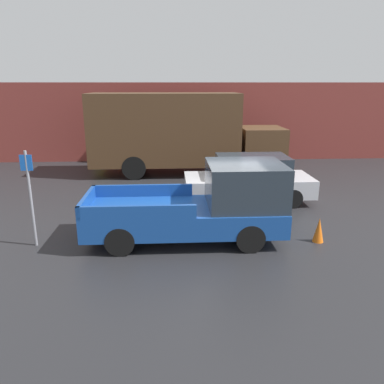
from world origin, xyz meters
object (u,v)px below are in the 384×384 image
(parking_sign, at_px, (30,194))
(traffic_cone, at_px, (319,230))
(newspaper_box, at_px, (97,152))
(car, at_px, (249,179))
(pickup_truck, at_px, (205,205))
(delivery_truck, at_px, (177,132))

(parking_sign, height_order, traffic_cone, parking_sign)
(newspaper_box, height_order, traffic_cone, newspaper_box)
(car, height_order, parking_sign, parking_sign)
(pickup_truck, distance_m, parking_sign, 4.50)
(delivery_truck, height_order, parking_sign, delivery_truck)
(delivery_truck, height_order, newspaper_box, delivery_truck)
(pickup_truck, bearing_deg, delivery_truck, 94.37)
(pickup_truck, bearing_deg, parking_sign, -177.40)
(pickup_truck, height_order, traffic_cone, pickup_truck)
(parking_sign, height_order, newspaper_box, parking_sign)
(delivery_truck, bearing_deg, pickup_truck, -85.63)
(newspaper_box, distance_m, traffic_cone, 13.57)
(pickup_truck, bearing_deg, car, 60.36)
(car, bearing_deg, newspaper_box, 132.54)
(parking_sign, bearing_deg, newspaper_box, 92.10)
(delivery_truck, xyz_separation_m, newspaper_box, (-4.28, 2.86, -1.43))
(delivery_truck, distance_m, traffic_cone, 9.08)
(pickup_truck, xyz_separation_m, car, (1.88, 3.30, -0.14))
(car, relative_size, delivery_truck, 0.51)
(delivery_truck, bearing_deg, traffic_cone, -66.09)
(parking_sign, bearing_deg, car, 28.88)
(pickup_truck, xyz_separation_m, delivery_truck, (-0.60, 7.79, 1.00))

